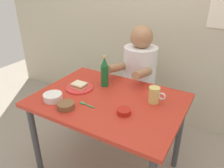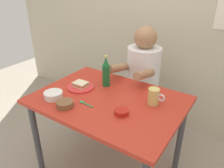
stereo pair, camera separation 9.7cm
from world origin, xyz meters
name	(u,v)px [view 1 (the left image)]	position (x,y,z in m)	size (l,w,h in m)	color
wall_back	(161,5)	(0.00, 1.05, 1.30)	(4.40, 0.09, 2.60)	#BCB299
dining_table	(109,109)	(0.00, 0.00, 0.65)	(1.10, 0.80, 0.74)	#B72D1E
stool	(138,104)	(-0.02, 0.63, 0.35)	(0.34, 0.34, 0.45)	#4C4C51
person_seated	(139,68)	(-0.02, 0.62, 0.77)	(0.33, 0.56, 0.72)	white
plate_orange	(79,88)	(-0.29, 0.02, 0.75)	(0.22, 0.22, 0.01)	red
sandwich	(79,85)	(-0.29, 0.02, 0.77)	(0.11, 0.09, 0.04)	beige
beer_mug	(154,95)	(0.31, 0.12, 0.80)	(0.13, 0.08, 0.12)	#D1BC66
beer_bottle	(105,73)	(-0.14, 0.17, 0.86)	(0.06, 0.06, 0.26)	#19602D
rice_bowl_white	(53,97)	(-0.35, -0.22, 0.77)	(0.14, 0.14, 0.05)	silver
condiment_bowl_brown	(66,105)	(-0.19, -0.26, 0.76)	(0.12, 0.12, 0.04)	brown
sambal_bowl_red	(124,111)	(0.19, -0.12, 0.76)	(0.10, 0.10, 0.03)	#B21E14
spoon	(85,104)	(-0.10, -0.16, 0.75)	(0.13, 0.03, 0.01)	#26A559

